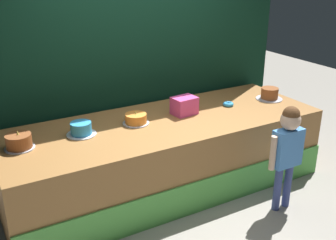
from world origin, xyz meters
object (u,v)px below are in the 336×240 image
cake_far_right (269,94)px  cake_center_left (81,129)px  cake_far_left (19,142)px  cake_center_right (136,119)px  child_figure (288,144)px  donut (228,104)px  pink_box (184,106)px

cake_far_right → cake_center_left: bearing=177.8°
cake_far_left → cake_center_right: 1.17m
cake_center_left → cake_far_left: bearing=-177.8°
cake_center_right → cake_center_left: bearing=179.6°
child_figure → donut: size_ratio=9.01×
child_figure → cake_center_right: size_ratio=3.99×
pink_box → cake_far_left: bearing=-179.6°
cake_center_right → pink_box: bearing=-0.6°
donut → cake_center_left: 1.76m
cake_center_left → donut: bearing=-1.3°
cake_far_left → child_figure: bearing=-24.1°
cake_center_right → cake_far_left: bearing=-179.1°
donut → cake_center_left: size_ratio=0.42×
cake_center_left → child_figure: bearing=-31.6°
cake_far_right → child_figure: bearing=-123.5°
donut → cake_far_right: 0.59m
donut → cake_center_right: cake_center_right is taller
pink_box → donut: pink_box is taller
cake_far_right → pink_box: bearing=176.0°
child_figure → cake_center_right: child_figure is taller
cake_far_left → cake_far_right: bearing=-1.3°
pink_box → cake_center_right: size_ratio=0.93×
cake_center_left → cake_center_right: size_ratio=1.05×
cake_far_left → cake_center_right: (1.17, 0.02, -0.02)m
donut → cake_far_left: size_ratio=0.45×
pink_box → cake_far_right: size_ratio=0.80×
cake_far_left → cake_center_left: bearing=2.2°
child_figure → cake_center_right: 1.54m
pink_box → cake_center_right: 0.59m
child_figure → cake_center_left: (-1.71, 1.05, 0.13)m
cake_center_left → cake_far_right: size_ratio=0.91×
cake_center_right → cake_far_right: cake_far_right is taller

